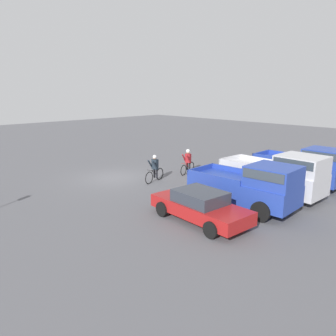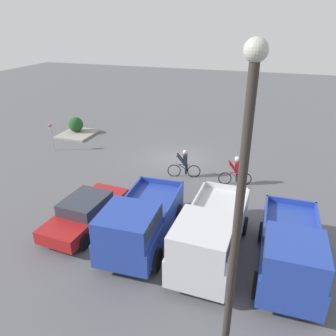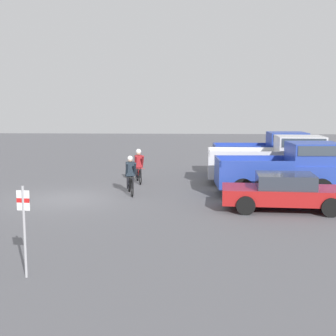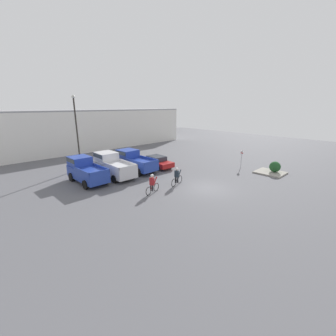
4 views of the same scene
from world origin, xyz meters
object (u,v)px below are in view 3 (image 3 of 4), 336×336
(sedan_0, at_px, (285,192))
(cyclist_1, at_px, (139,165))
(pickup_truck_2, at_px, (288,168))
(pickup_truck_1, at_px, (274,160))
(fire_lane_sign, at_px, (24,222))
(pickup_truck_0, at_px, (267,153))
(cyclist_0, at_px, (130,175))

(sedan_0, relative_size, cyclist_1, 2.61)
(pickup_truck_2, height_order, sedan_0, pickup_truck_2)
(cyclist_1, bearing_deg, pickup_truck_2, 66.62)
(pickup_truck_1, xyz_separation_m, sedan_0, (5.59, -0.59, -0.50))
(pickup_truck_1, relative_size, pickup_truck_2, 1.06)
(fire_lane_sign, bearing_deg, pickup_truck_1, 148.37)
(pickup_truck_2, xyz_separation_m, sedan_0, (2.82, -0.68, -0.48))
(pickup_truck_1, distance_m, sedan_0, 5.64)
(sedan_0, xyz_separation_m, cyclist_1, (-5.69, -5.96, 0.17))
(pickup_truck_0, relative_size, cyclist_0, 2.66)
(cyclist_0, xyz_separation_m, cyclist_1, (-2.92, 0.04, 0.04))
(pickup_truck_1, relative_size, cyclist_0, 2.95)
(pickup_truck_1, xyz_separation_m, fire_lane_sign, (12.54, -7.72, 0.09))
(pickup_truck_1, relative_size, cyclist_1, 3.09)
(fire_lane_sign, bearing_deg, cyclist_0, 173.38)
(sedan_0, relative_size, fire_lane_sign, 2.21)
(cyclist_1, bearing_deg, pickup_truck_0, 112.19)
(pickup_truck_0, xyz_separation_m, fire_lane_sign, (15.35, -7.83, 0.08))
(cyclist_0, relative_size, cyclist_1, 1.05)
(sedan_0, distance_m, fire_lane_sign, 9.97)
(pickup_truck_0, xyz_separation_m, cyclist_0, (5.63, -6.70, -0.37))
(pickup_truck_1, height_order, sedan_0, pickup_truck_1)
(pickup_truck_2, bearing_deg, cyclist_0, -89.60)
(cyclist_0, xyz_separation_m, fire_lane_sign, (9.72, -1.13, 0.46))
(pickup_truck_1, height_order, cyclist_1, pickup_truck_1)
(pickup_truck_2, relative_size, fire_lane_sign, 2.46)
(sedan_0, height_order, cyclist_0, cyclist_0)
(pickup_truck_2, height_order, cyclist_0, pickup_truck_2)
(pickup_truck_1, distance_m, cyclist_1, 6.56)
(pickup_truck_2, distance_m, cyclist_1, 7.24)
(fire_lane_sign, bearing_deg, pickup_truck_2, 141.37)
(pickup_truck_0, bearing_deg, fire_lane_sign, -27.02)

